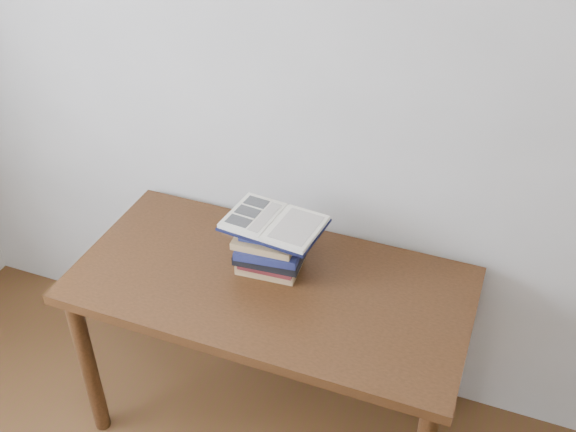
% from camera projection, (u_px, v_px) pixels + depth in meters
% --- Properties ---
extents(desk, '(1.35, 0.68, 0.72)m').
position_uv_depth(desk, '(270.00, 303.00, 2.34)').
color(desk, '#4A2712').
rests_on(desk, ground).
extents(book_stack, '(0.24, 0.21, 0.18)m').
position_uv_depth(book_stack, '(271.00, 249.00, 2.28)').
color(book_stack, tan).
rests_on(book_stack, desk).
extents(open_book, '(0.34, 0.25, 0.03)m').
position_uv_depth(open_book, '(274.00, 223.00, 2.23)').
color(open_book, black).
rests_on(open_book, book_stack).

